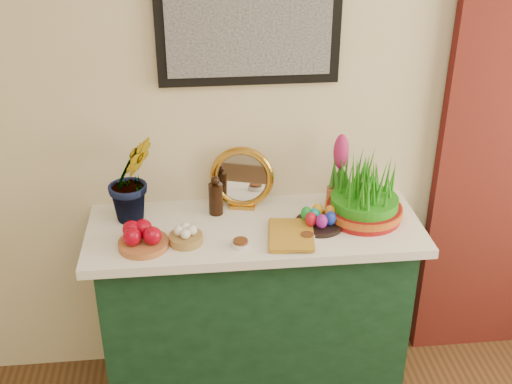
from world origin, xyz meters
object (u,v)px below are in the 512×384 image
at_px(sideboard, 255,313).
at_px(hyacinth_green, 130,166).
at_px(mirror, 242,178).
at_px(wheatgrass_sabzeh, 365,193).
at_px(book, 268,234).

relative_size(sideboard, hyacinth_green, 2.62).
bearing_deg(sideboard, hyacinth_green, 167.87).
bearing_deg(mirror, wheatgrass_sabzeh, -17.43).
height_order(hyacinth_green, wheatgrass_sabzeh, hyacinth_green).
xyz_separation_m(sideboard, mirror, (-0.04, 0.17, 0.60)).
xyz_separation_m(hyacinth_green, mirror, (0.46, 0.06, -0.11)).
relative_size(sideboard, mirror, 4.54).
bearing_deg(wheatgrass_sabzeh, hyacinth_green, 174.16).
relative_size(mirror, wheatgrass_sabzeh, 0.87).
bearing_deg(book, hyacinth_green, 165.47).
height_order(mirror, book, mirror).
distance_m(sideboard, hyacinth_green, 0.88).
bearing_deg(wheatgrass_sabzeh, sideboard, -178.93).
bearing_deg(book, sideboard, 118.90).
bearing_deg(wheatgrass_sabzeh, book, -163.95).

